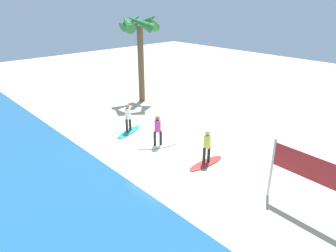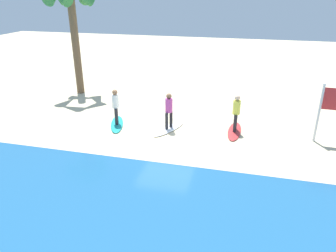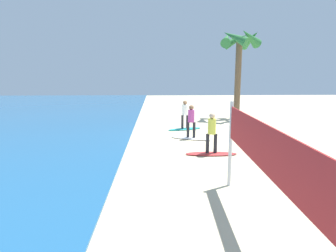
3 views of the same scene
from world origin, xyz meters
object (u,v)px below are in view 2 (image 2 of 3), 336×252
at_px(surfer_white, 169,108).
at_px(surfer_teal, 116,104).
at_px(surfboard_red, 234,131).
at_px(surfer_red, 236,110).
at_px(palm_tree, 71,4).
at_px(surfboard_teal, 117,124).
at_px(surfboard_white, 169,129).

relative_size(surfer_white, surfer_teal, 1.00).
height_order(surfboard_red, surfer_white, surfer_white).
bearing_deg(surfer_white, surfer_red, -170.75).
distance_m(surfboard_red, surfer_teal, 5.55).
bearing_deg(surfer_white, palm_tree, -32.12).
height_order(surfer_teal, palm_tree, palm_tree).
height_order(surfer_red, surfboard_teal, surfer_red).
bearing_deg(surfboard_teal, palm_tree, -155.37).
bearing_deg(surfboard_white, surfboard_red, 122.86).
relative_size(surfboard_red, surfer_teal, 1.28).
relative_size(surfboard_white, palm_tree, 0.33).
distance_m(surfer_red, surfboard_teal, 5.55).
bearing_deg(surfer_white, surfboard_white, -45.00).
xyz_separation_m(surfboard_red, surfer_white, (2.92, 0.48, 0.99)).
bearing_deg(surfboard_teal, surfboard_red, 75.89).
xyz_separation_m(surfer_red, palm_tree, (9.58, -3.70, 4.09)).
bearing_deg(surfer_teal, palm_tree, -45.65).
height_order(surfboard_red, surfboard_teal, same).
xyz_separation_m(surfboard_red, surfboard_white, (2.92, 0.48, 0.00)).
distance_m(surfboard_red, surfboard_white, 2.96).
xyz_separation_m(surfboard_white, surfer_teal, (2.52, 0.06, 0.99)).
bearing_deg(surfboard_white, palm_tree, -98.51).
xyz_separation_m(surfboard_teal, palm_tree, (4.14, -4.24, 5.09)).
distance_m(surfboard_teal, surfer_teal, 0.99).
xyz_separation_m(surfer_white, surfboard_teal, (2.52, 0.06, -0.99)).
xyz_separation_m(surfer_red, surfboard_teal, (5.44, 0.53, -0.99)).
height_order(surfer_red, palm_tree, palm_tree).
bearing_deg(surfer_red, surfboard_teal, 5.61).
xyz_separation_m(surfboard_red, surfboard_teal, (5.44, 0.53, 0.00)).
distance_m(surfer_red, surfboard_white, 3.12).
xyz_separation_m(surfboard_red, surfer_teal, (5.44, 0.53, 0.99)).
relative_size(surfboard_red, surfboard_white, 1.00).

